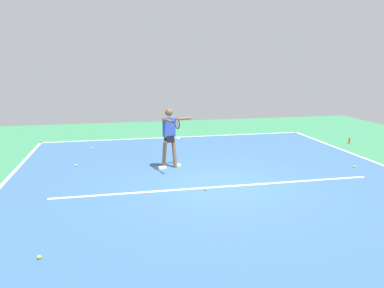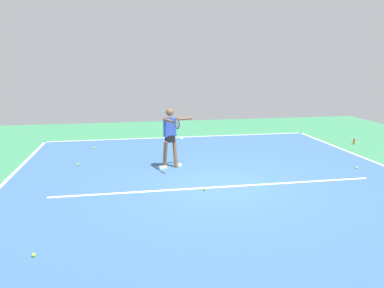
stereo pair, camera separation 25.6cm
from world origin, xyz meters
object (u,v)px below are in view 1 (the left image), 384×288
tennis_player (170,134)px  tennis_ball_by_sideline (354,167)px  tennis_ball_far_corner (39,257)px  water_bottle (349,141)px  tennis_ball_near_player (91,148)px  tennis_ball_near_service_line (206,189)px  tennis_ball_centre_court (76,165)px

tennis_player → tennis_ball_by_sideline: (-5.40, 1.10, -1.00)m
tennis_ball_far_corner → water_bottle: size_ratio=0.30×
tennis_ball_near_player → tennis_ball_near_service_line: (-3.02, 5.13, 0.00)m
tennis_ball_by_sideline → water_bottle: water_bottle is taller
tennis_ball_near_service_line → water_bottle: (-6.78, -4.09, 0.08)m
tennis_ball_centre_court → water_bottle: bearing=-173.1°
tennis_ball_far_corner → tennis_ball_near_player: same height
tennis_ball_by_sideline → tennis_ball_centre_court: same height
tennis_ball_near_service_line → tennis_ball_near_player: bearing=-59.6°
tennis_player → water_bottle: (-7.34, -1.96, -0.92)m
tennis_player → tennis_ball_by_sideline: bearing=152.0°
tennis_ball_far_corner → tennis_ball_by_sideline: 8.97m
tennis_ball_near_service_line → tennis_player: bearing=-75.3°
tennis_ball_near_player → water_bottle: bearing=173.9°
tennis_ball_by_sideline → water_bottle: (-1.94, -3.06, 0.08)m
tennis_ball_far_corner → tennis_ball_near_player: (-0.36, -7.72, 0.00)m
tennis_player → tennis_ball_near_player: size_ratio=27.10×
tennis_player → tennis_ball_near_player: 4.00m
tennis_ball_far_corner → tennis_ball_centre_court: 5.46m
tennis_ball_far_corner → tennis_ball_by_sideline: bearing=-156.2°
tennis_ball_far_corner → water_bottle: water_bottle is taller
tennis_ball_near_player → water_bottle: (-9.79, 1.04, 0.08)m
tennis_ball_centre_court → water_bottle: size_ratio=0.30×
water_bottle → tennis_ball_centre_court: bearing=6.9°
tennis_player → water_bottle: 7.65m
tennis_player → tennis_ball_by_sideline: tennis_player is taller
tennis_ball_by_sideline → tennis_ball_near_player: 8.86m
tennis_ball_near_service_line → water_bottle: size_ratio=0.30×
tennis_ball_far_corner → tennis_ball_near_player: bearing=-92.6°
tennis_player → tennis_ball_near_service_line: tennis_player is taller
tennis_player → tennis_ball_near_service_line: size_ratio=27.10×
tennis_ball_by_sideline → water_bottle: 3.63m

